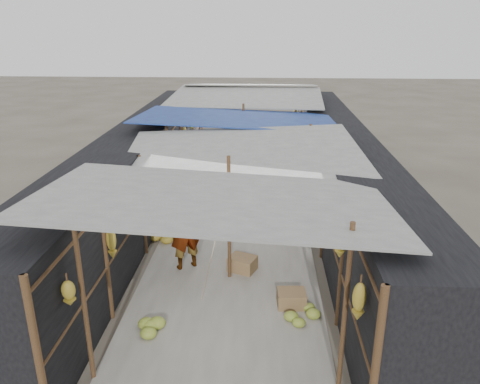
% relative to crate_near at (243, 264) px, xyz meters
% --- Properties ---
extents(ground, '(80.00, 80.00, 0.00)m').
position_rel_crate_near_xyz_m(ground, '(-0.25, -3.28, -0.16)').
color(ground, '#6B6356').
rests_on(ground, ground).
extents(aisle_slab, '(3.60, 16.00, 0.02)m').
position_rel_crate_near_xyz_m(aisle_slab, '(-0.25, 3.22, -0.15)').
color(aisle_slab, '#9E998E').
rests_on(aisle_slab, ground).
extents(stall_left, '(1.40, 15.00, 2.30)m').
position_rel_crate_near_xyz_m(stall_left, '(-2.95, 3.22, 0.99)').
color(stall_left, black).
rests_on(stall_left, ground).
extents(stall_right, '(1.40, 15.00, 2.30)m').
position_rel_crate_near_xyz_m(stall_right, '(2.45, 3.22, 0.99)').
color(stall_right, black).
rests_on(stall_right, ground).
extents(crate_near, '(0.66, 0.60, 0.32)m').
position_rel_crate_near_xyz_m(crate_near, '(0.00, 0.00, 0.00)').
color(crate_near, '#93724B').
rests_on(crate_near, ground).
extents(crate_mid, '(0.54, 0.44, 0.31)m').
position_rel_crate_near_xyz_m(crate_mid, '(0.97, -1.27, -0.01)').
color(crate_mid, '#93724B').
rests_on(crate_mid, ground).
extents(crate_back, '(0.57, 0.51, 0.31)m').
position_rel_crate_near_xyz_m(crate_back, '(-0.49, 4.38, -0.01)').
color(crate_back, '#93724B').
rests_on(crate_back, ground).
extents(black_basin, '(0.67, 0.67, 0.20)m').
position_rel_crate_near_xyz_m(black_basin, '(1.45, 7.67, -0.06)').
color(black_basin, black).
rests_on(black_basin, ground).
extents(vendor_elderly, '(0.78, 0.71, 1.79)m').
position_rel_crate_near_xyz_m(vendor_elderly, '(-1.22, 0.07, 0.73)').
color(vendor_elderly, white).
rests_on(vendor_elderly, ground).
extents(shopper_blue, '(1.00, 0.91, 1.67)m').
position_rel_crate_near_xyz_m(shopper_blue, '(-0.38, 5.54, 0.67)').
color(shopper_blue, navy).
rests_on(shopper_blue, ground).
extents(vendor_seated, '(0.49, 0.59, 0.79)m').
position_rel_crate_near_xyz_m(vendor_seated, '(0.77, 2.81, 0.24)').
color(vendor_seated, '#45413C').
rests_on(vendor_seated, ground).
extents(market_canopy, '(5.62, 15.20, 2.77)m').
position_rel_crate_near_xyz_m(market_canopy, '(-0.23, 3.56, 2.25)').
color(market_canopy, brown).
rests_on(market_canopy, ground).
extents(hanging_bananas, '(3.95, 13.74, 0.82)m').
position_rel_crate_near_xyz_m(hanging_bananas, '(-0.24, 2.86, 1.44)').
color(hanging_bananas, olive).
rests_on(hanging_bananas, ground).
extents(floor_bananas, '(3.84, 10.17, 0.34)m').
position_rel_crate_near_xyz_m(floor_bananas, '(-0.32, 2.71, -0.01)').
color(floor_bananas, olive).
rests_on(floor_bananas, ground).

